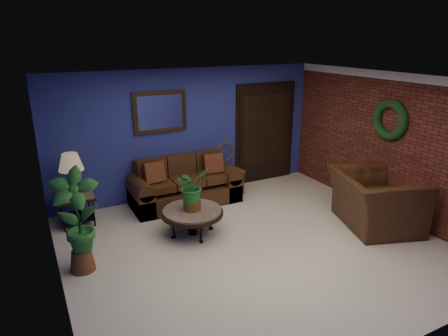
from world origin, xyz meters
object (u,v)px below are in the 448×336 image
sofa (184,188)px  armchair (375,200)px  table_lamp (71,169)px  side_chair (228,165)px  coffee_table (192,213)px  end_table (75,201)px

sofa → armchair: armchair is taller
table_lamp → side_chair: bearing=1.5°
coffee_table → end_table: size_ratio=1.65×
sofa → table_lamp: table_lamp is taller
table_lamp → armchair: size_ratio=0.48×
side_chair → end_table: bearing=174.2°
coffee_table → armchair: armchair is taller
table_lamp → side_chair: (2.96, 0.08, -0.40)m
sofa → armchair: (2.48, -2.39, 0.16)m
sofa → end_table: 1.98m
side_chair → table_lamp: bearing=174.2°
coffee_table → sofa: bearing=74.1°
coffee_table → armchair: 3.05m
coffee_table → side_chair: (1.35, 1.33, 0.22)m
table_lamp → armchair: table_lamp is taller
coffee_table → table_lamp: table_lamp is taller
armchair → side_chair: bearing=50.0°
coffee_table → end_table: (-1.61, 1.26, 0.05)m
table_lamp → side_chair: size_ratio=0.65×
sofa → armchair: 3.45m
coffee_table → armchair: size_ratio=0.71×
coffee_table → table_lamp: 2.13m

